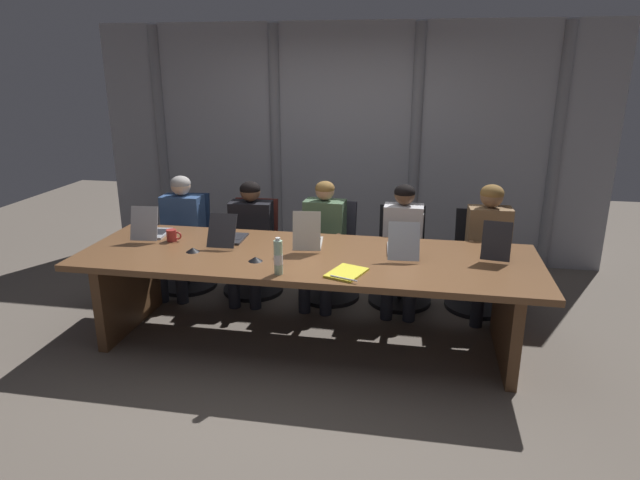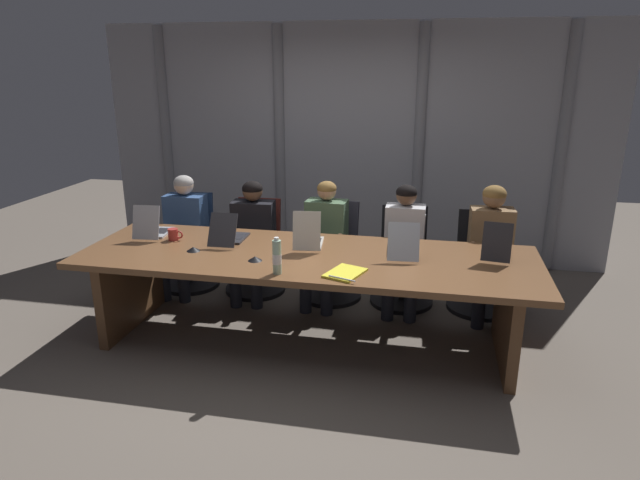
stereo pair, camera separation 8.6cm
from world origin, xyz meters
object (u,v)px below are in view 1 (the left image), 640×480
at_px(office_chair_right_mid, 401,267).
at_px(office_chair_right_end, 479,272).
at_px(laptop_center, 308,239).
at_px(office_chair_left_mid, 254,258).
at_px(laptop_left_end, 151,230).
at_px(office_chair_left_end, 187,253).
at_px(spiral_notepad, 346,273).
at_px(person_right_end, 489,243).
at_px(laptop_left_mid, 228,236).
at_px(coffee_mug_near, 172,235).
at_px(person_left_end, 180,228).
at_px(person_center, 323,237).
at_px(laptop_right_end, 496,249).
at_px(person_left_mid, 250,233).
at_px(conference_mic_left_side, 255,259).
at_px(office_chair_center, 330,262).
at_px(person_right_mid, 402,241).
at_px(laptop_right_mid, 403,247).
at_px(conference_mic_middle, 193,250).
at_px(water_bottle_primary, 278,257).

xyz_separation_m(office_chair_right_mid, office_chair_right_end, (0.72, -0.00, -0.00)).
distance_m(laptop_center, office_chair_left_mid, 1.17).
xyz_separation_m(laptop_left_end, office_chair_left_end, (-0.03, 0.76, -0.47)).
bearing_deg(spiral_notepad, person_right_end, 66.64).
xyz_separation_m(laptop_left_mid, coffee_mug_near, (-0.48, -0.06, -0.00)).
bearing_deg(person_left_end, person_center, 88.93).
bearing_deg(laptop_right_end, office_chair_left_mid, 79.06).
bearing_deg(spiral_notepad, office_chair_left_mid, 149.31).
relative_size(laptop_center, person_left_mid, 0.37).
bearing_deg(conference_mic_left_side, coffee_mug_near, 156.74).
height_order(office_chair_center, person_left_mid, person_left_mid).
height_order(person_right_mid, coffee_mug_near, person_right_mid).
distance_m(laptop_right_mid, spiral_notepad, 0.65).
distance_m(person_right_end, coffee_mug_near, 2.77).
xyz_separation_m(laptop_center, laptop_right_mid, (0.77, -0.03, -0.01)).
relative_size(person_right_end, spiral_notepad, 3.29).
height_order(laptop_center, person_center, person_center).
distance_m(office_chair_left_mid, person_right_mid, 1.51).
height_order(laptop_left_mid, office_chair_left_end, laptop_left_mid).
height_order(office_chair_left_end, conference_mic_left_side, office_chair_left_end).
xyz_separation_m(laptop_left_end, office_chair_left_mid, (0.68, 0.76, -0.48)).
bearing_deg(conference_mic_middle, laptop_center, 18.79).
bearing_deg(laptop_left_mid, person_center, -49.24).
bearing_deg(conference_mic_middle, laptop_left_end, 147.74).
height_order(office_chair_center, coffee_mug_near, office_chair_center).
height_order(office_chair_right_mid, person_left_mid, person_left_mid).
relative_size(office_chair_left_mid, person_right_end, 0.77).
xyz_separation_m(laptop_right_mid, person_center, (-0.76, 0.66, -0.16)).
bearing_deg(laptop_left_end, laptop_left_mid, -97.67).
bearing_deg(laptop_right_mid, office_chair_right_mid, -1.60).
distance_m(person_left_end, spiral_notepad, 2.17).
bearing_deg(office_chair_left_end, office_chair_center, 82.12).
xyz_separation_m(conference_mic_middle, spiral_notepad, (1.28, -0.27, -0.01)).
distance_m(laptop_center, coffee_mug_near, 1.17).
relative_size(office_chair_left_mid, person_left_mid, 0.80).
distance_m(conference_mic_middle, spiral_notepad, 1.31).
height_order(office_chair_center, person_center, person_center).
bearing_deg(office_chair_right_end, conference_mic_left_side, -60.18).
bearing_deg(person_right_end, office_chair_left_mid, -96.68).
distance_m(laptop_center, conference_mic_middle, 0.93).
xyz_separation_m(office_chair_right_mid, person_left_mid, (-1.44, -0.15, 0.31)).
height_order(laptop_left_mid, office_chair_right_end, laptop_left_mid).
bearing_deg(person_left_end, laptop_center, 64.93).
xyz_separation_m(coffee_mug_near, conference_mic_middle, (0.28, -0.24, -0.03)).
xyz_separation_m(person_right_end, water_bottle_primary, (-1.60, -1.28, 0.21)).
bearing_deg(office_chair_left_mid, conference_mic_middle, -10.52).
bearing_deg(conference_mic_middle, water_bottle_primary, -23.65).
height_order(office_chair_left_end, person_center, person_center).
bearing_deg(water_bottle_primary, office_chair_center, 84.40).
xyz_separation_m(laptop_left_end, person_right_end, (2.91, 0.61, -0.14)).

